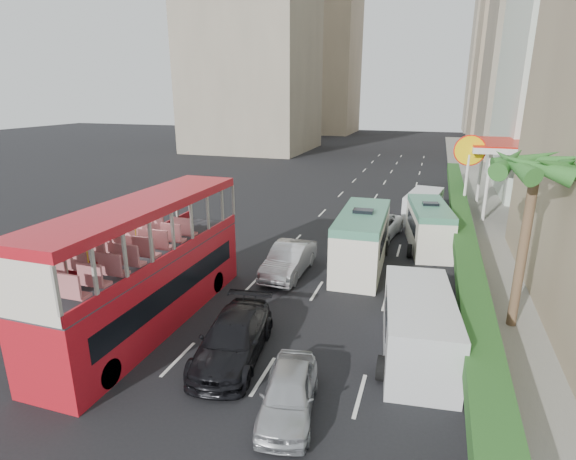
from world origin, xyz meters
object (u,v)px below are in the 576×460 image
at_px(car_silver_lane_b, 289,412).
at_px(minibus_near, 362,240).
at_px(car_silver_lane_a, 289,274).
at_px(panel_van_far, 423,206).
at_px(double_decker_bus, 147,264).
at_px(van_asset, 376,238).
at_px(panel_van_near, 418,327).
at_px(palm_tree, 523,248).
at_px(car_black, 234,357).
at_px(shell_station, 512,179).
at_px(minibus_far, 428,227).

distance_m(car_silver_lane_b, minibus_near, 12.12).
relative_size(car_silver_lane_a, panel_van_far, 0.94).
xyz_separation_m(double_decker_bus, car_silver_lane_b, (6.93, -3.38, -2.53)).
height_order(double_decker_bus, panel_van_far, double_decker_bus).
height_order(double_decker_bus, car_silver_lane_a, double_decker_bus).
bearing_deg(panel_van_far, van_asset, -107.95).
height_order(minibus_near, panel_van_near, minibus_near).
height_order(panel_van_far, palm_tree, palm_tree).
height_order(car_black, minibus_near, minibus_near).
bearing_deg(double_decker_bus, car_silver_lane_b, -25.99).
bearing_deg(double_decker_bus, shell_station, 55.18).
distance_m(car_silver_lane_b, shell_station, 28.03).
xyz_separation_m(car_silver_lane_a, van_asset, (3.46, 7.49, 0.00)).
bearing_deg(car_silver_lane_a, minibus_near, 32.82).
xyz_separation_m(van_asset, minibus_far, (3.16, -1.01, 1.32)).
distance_m(van_asset, panel_van_far, 6.09).
relative_size(car_silver_lane_b, panel_van_far, 0.75).
distance_m(double_decker_bus, van_asset, 15.98).
bearing_deg(minibus_far, car_silver_lane_b, -111.26).
relative_size(double_decker_bus, palm_tree, 1.72).
bearing_deg(minibus_near, car_black, -107.88).
bearing_deg(double_decker_bus, palm_tree, 16.16).
distance_m(car_black, panel_van_far, 21.49).
bearing_deg(car_black, double_decker_bus, 155.07).
xyz_separation_m(car_silver_lane_b, panel_van_far, (2.92, 22.81, 1.02)).
distance_m(car_silver_lane_a, car_black, 7.86).
bearing_deg(panel_van_far, double_decker_bus, -108.43).
height_order(car_silver_lane_a, van_asset, car_silver_lane_a).
relative_size(car_silver_lane_b, palm_tree, 0.60).
bearing_deg(car_silver_lane_b, double_decker_bus, 144.19).
distance_m(panel_van_near, palm_tree, 5.19).
height_order(car_silver_lane_a, shell_station, shell_station).
height_order(car_black, palm_tree, palm_tree).
bearing_deg(minibus_far, panel_van_near, -99.61).
height_order(minibus_far, panel_van_near, minibus_far).
relative_size(panel_van_near, shell_station, 0.71).
distance_m(car_silver_lane_a, shell_station, 20.70).
relative_size(car_silver_lane_b, van_asset, 0.73).
bearing_deg(car_silver_lane_b, van_asset, 79.36).
bearing_deg(minibus_near, car_silver_lane_b, -92.44).
xyz_separation_m(car_silver_lane_a, shell_station, (12.28, 16.44, 2.75)).
bearing_deg(shell_station, palm_tree, -96.60).
xyz_separation_m(car_silver_lane_a, palm_tree, (10.08, -2.56, 3.38)).
bearing_deg(van_asset, panel_van_far, 72.64).
distance_m(van_asset, minibus_near, 5.61).
bearing_deg(panel_van_near, car_black, -167.30).
bearing_deg(car_black, panel_van_far, 66.75).
height_order(car_silver_lane_a, panel_van_far, panel_van_far).
xyz_separation_m(car_silver_lane_a, panel_van_far, (6.13, 12.87, 1.02)).
relative_size(car_silver_lane_b, shell_station, 0.48).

